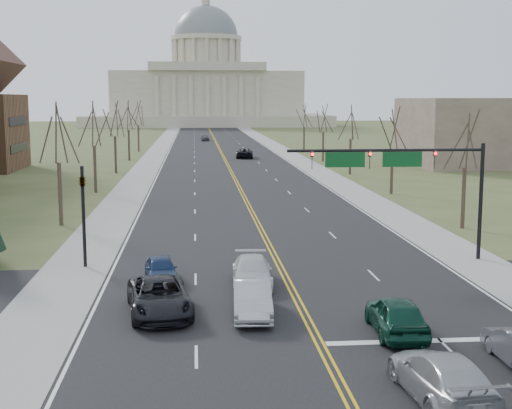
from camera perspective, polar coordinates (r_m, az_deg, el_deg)
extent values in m
plane|color=#435128|center=(30.44, 4.80, -10.46)|extent=(600.00, 600.00, 0.00)
cube|color=black|center=(138.82, -2.89, 4.35)|extent=(20.00, 380.00, 0.01)
cube|color=black|center=(36.10, 3.18, -7.39)|extent=(120.00, 14.00, 0.01)
cube|color=gray|center=(138.90, -7.85, 4.29)|extent=(4.00, 380.00, 0.03)
cube|color=gray|center=(139.76, 2.05, 4.39)|extent=(4.00, 380.00, 0.03)
cube|color=gold|center=(138.81, -2.89, 4.35)|extent=(0.42, 380.00, 0.01)
cube|color=silver|center=(138.81, -6.94, 4.30)|extent=(0.15, 380.00, 0.01)
cube|color=silver|center=(139.51, 1.15, 4.38)|extent=(0.15, 380.00, 0.01)
cube|color=silver|center=(30.75, 14.51, -10.48)|extent=(9.50, 0.50, 0.01)
cube|color=beige|center=(278.53, -3.94, 6.79)|extent=(90.00, 60.00, 4.00)
cube|color=beige|center=(278.43, -3.96, 8.85)|extent=(70.00, 40.00, 16.00)
cube|color=beige|center=(258.19, -3.90, 10.99)|extent=(42.00, 3.00, 3.00)
cylinder|color=beige|center=(278.89, -3.99, 11.72)|extent=(24.00, 24.00, 12.00)
cylinder|color=beige|center=(279.37, -4.01, 13.12)|extent=(27.00, 27.00, 1.60)
ellipsoid|color=slate|center=(279.43, -4.01, 13.28)|extent=(24.00, 24.00, 22.80)
cylinder|color=beige|center=(280.83, -4.04, 15.90)|extent=(3.20, 3.20, 3.00)
cylinder|color=black|center=(45.80, 17.53, 0.20)|extent=(0.24, 0.24, 7.20)
cylinder|color=black|center=(43.53, 10.38, 4.29)|extent=(12.00, 0.18, 0.18)
imported|color=black|center=(44.45, 14.10, 3.54)|extent=(0.35, 0.40, 1.10)
sphere|color=#FF0C0C|center=(44.28, 14.18, 3.98)|extent=(0.18, 0.18, 0.18)
imported|color=black|center=(43.31, 9.08, 3.57)|extent=(0.35, 0.40, 1.10)
sphere|color=#FF0C0C|center=(43.14, 9.14, 4.02)|extent=(0.18, 0.18, 0.18)
imported|color=black|center=(42.60, 4.50, 3.57)|extent=(0.35, 0.40, 1.10)
sphere|color=#FF0C0C|center=(42.43, 4.54, 4.02)|extent=(0.18, 0.18, 0.18)
cube|color=#0C4C1E|center=(43.84, 11.62, 3.56)|extent=(2.40, 0.12, 0.90)
cube|color=#0C4C1E|center=(42.98, 7.13, 3.57)|extent=(2.40, 0.12, 0.90)
cylinder|color=black|center=(42.93, -13.63, -0.98)|extent=(0.20, 0.20, 6.00)
imported|color=black|center=(42.64, -13.73, 1.94)|extent=(0.32, 0.36, 0.99)
cylinder|color=#3B2D23|center=(56.73, 16.26, 0.49)|extent=(0.32, 0.32, 4.68)
cylinder|color=#3B2D23|center=(57.82, -15.39, 0.81)|extent=(0.32, 0.32, 4.95)
cylinder|color=#3B2D23|center=(75.59, 10.81, 2.58)|extent=(0.32, 0.32, 4.68)
cylinder|color=#3B2D23|center=(77.45, -12.75, 2.76)|extent=(0.32, 0.32, 4.95)
cylinder|color=#3B2D23|center=(94.91, 7.55, 3.82)|extent=(0.32, 0.32, 4.68)
cylinder|color=#3B2D23|center=(97.23, -11.17, 3.92)|extent=(0.32, 0.32, 4.95)
cylinder|color=#3B2D23|center=(114.47, 5.39, 4.63)|extent=(0.32, 0.32, 4.68)
cylinder|color=#3B2D23|center=(117.08, -10.13, 4.69)|extent=(0.32, 0.32, 4.95)
cylinder|color=#3B2D23|center=(134.16, 3.86, 5.20)|extent=(0.32, 0.32, 4.68)
cylinder|color=#3B2D23|center=(136.98, -9.38, 5.23)|extent=(0.32, 0.32, 4.95)
cube|color=black|center=(105.48, -18.41, 4.36)|extent=(0.10, 9.80, 1.20)
cube|color=black|center=(105.31, -18.50, 6.35)|extent=(0.10, 9.80, 1.20)
cube|color=brown|center=(113.75, 18.44, 5.56)|extent=(25.00, 20.00, 10.00)
imported|color=#0C3829|center=(30.85, 11.17, -8.68)|extent=(2.16, 4.96, 1.66)
imported|color=#A4A7AC|center=(24.78, 14.67, -13.19)|extent=(2.64, 5.73, 1.62)
imported|color=#A8ACB0|center=(32.76, -0.30, -7.56)|extent=(1.92, 4.94, 1.60)
imported|color=black|center=(33.31, -7.74, -7.34)|extent=(3.50, 6.21, 1.64)
imported|color=silver|center=(38.11, -0.32, -5.37)|extent=(2.29, 5.15, 1.47)
imported|color=navy|center=(39.11, -7.61, -5.15)|extent=(2.14, 4.25, 1.39)
imported|color=black|center=(120.63, -0.92, 4.15)|extent=(3.20, 6.16, 1.66)
imported|color=#4D5055|center=(170.82, -4.09, 5.36)|extent=(2.09, 4.55, 1.51)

